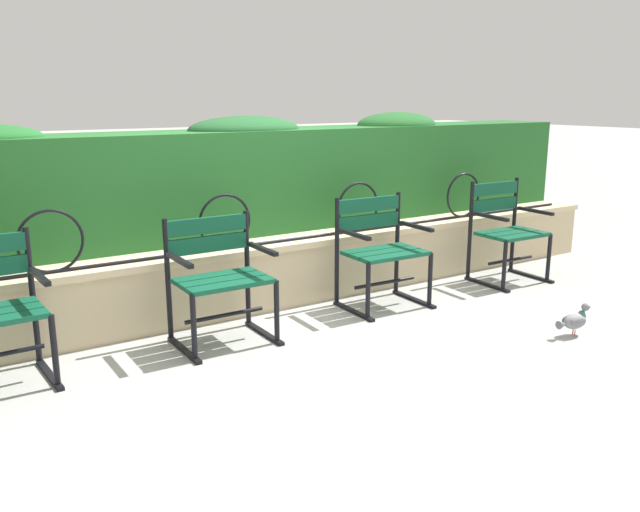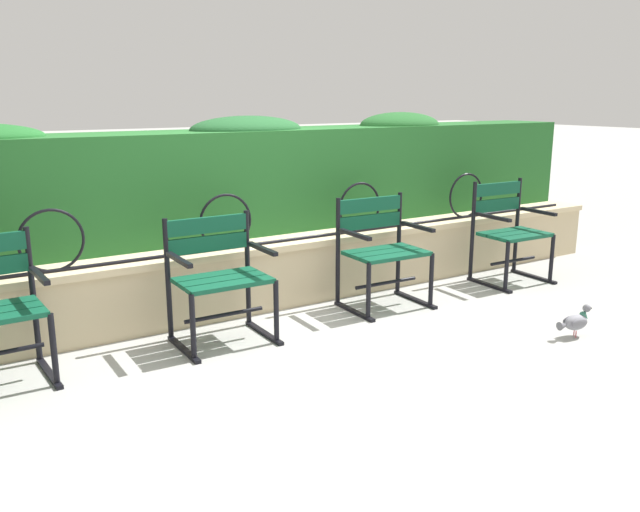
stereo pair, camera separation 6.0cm
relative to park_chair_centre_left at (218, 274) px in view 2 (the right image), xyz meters
name	(u,v)px [view 2 (the right image)]	position (x,y,z in m)	size (l,w,h in m)	color
ground_plane	(329,336)	(0.67, -0.35, -0.46)	(60.00, 60.00, 0.00)	#9E9E99
stone_wall	(271,273)	(0.67, 0.50, -0.20)	(7.18, 0.41, 0.52)	#C6B289
iron_arch_fence	(235,225)	(0.33, 0.43, 0.23)	(6.64, 0.02, 0.42)	black
hedge_row	(240,177)	(0.66, 1.00, 0.52)	(7.03, 0.64, 0.96)	#236028
park_chair_centre_left	(218,274)	(0.00, 0.00, 0.00)	(0.64, 0.53, 0.85)	#0F4C33
park_chair_centre_right	(381,248)	(1.41, 0.03, 0.00)	(0.66, 0.54, 0.87)	#0F4C33
park_chair_rightmost	(509,229)	(2.81, -0.01, 0.01)	(0.61, 0.54, 0.90)	#0F4C33
pigeon_near_chairs	(576,322)	(2.10, -1.28, -0.35)	(0.29, 0.12, 0.22)	gray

